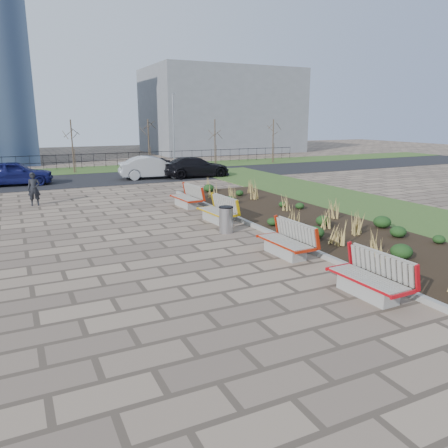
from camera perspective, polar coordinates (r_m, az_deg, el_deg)
name	(u,v)px	position (r m, az deg, el deg)	size (l,w,h in m)	color
ground	(222,292)	(10.75, -0.23, -8.91)	(120.00, 120.00, 0.00)	#846F5B
planting_bed	(308,222)	(17.96, 10.93, 0.28)	(4.50, 18.00, 0.10)	black
planting_curb	(258,227)	(16.69, 4.49, -0.44)	(0.16, 18.00, 0.15)	gray
grass_verge_near	(394,212)	(21.10, 21.34, 1.48)	(5.00, 38.00, 0.04)	#33511E
grass_verge_far	(72,171)	(37.43, -19.23, 6.60)	(80.00, 5.00, 0.04)	#33511E
road	(83,180)	(31.52, -17.88, 5.49)	(80.00, 7.00, 0.02)	black
bench_a	(368,276)	(10.90, 18.29, -6.50)	(0.90, 2.10, 1.00)	red
bench_b	(285,240)	(13.50, 7.96, -2.07)	(0.90, 2.10, 1.00)	#AB220B
bench_c	(216,210)	(17.74, -1.01, 1.86)	(0.90, 2.10, 1.00)	#CE9E0A
bench_d	(186,197)	(20.87, -5.00, 3.59)	(0.90, 2.10, 1.00)	#B7230C
litter_bin	(226,220)	(16.06, 0.26, 0.54)	(0.51, 0.51, 0.97)	#B2B2B7
pedestrian	(34,189)	(23.01, -23.57, 4.21)	(0.59, 0.38, 1.61)	black
car_blue	(14,173)	(30.47, -25.71, 6.02)	(1.81, 4.50, 1.53)	#11154D
car_silver	(153,167)	(31.12, -9.24, 7.33)	(1.64, 4.69, 1.55)	#96999D
car_black	(196,167)	(31.51, -3.72, 7.44)	(2.00, 4.93, 1.43)	black
tree_c	(72,146)	(35.77, -19.19, 9.56)	(1.40, 1.40, 4.00)	#4C3D2D
tree_d	(149,144)	(36.98, -9.80, 10.22)	(1.40, 1.40, 4.00)	#4C3D2D
tree_e	(215,143)	(39.07, -1.19, 10.59)	(1.40, 1.40, 4.00)	#4C3D2D
tree_f	(273,141)	(41.93, 6.42, 10.71)	(1.40, 1.40, 4.00)	#4C3D2D
lamp_east	(174,132)	(37.07, -6.61, 11.88)	(0.24, 0.60, 6.00)	gray
railing_fence	(69,161)	(38.85, -19.58, 7.72)	(44.00, 0.10, 1.20)	black
building_grey	(221,111)	(56.45, -0.37, 14.54)	(18.00, 12.00, 10.00)	slate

